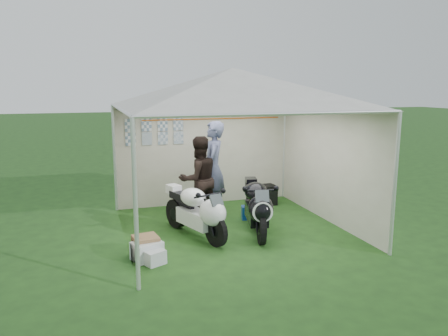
{
  "coord_description": "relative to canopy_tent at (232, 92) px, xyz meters",
  "views": [
    {
      "loc": [
        -2.56,
        -7.53,
        2.67
      ],
      "look_at": [
        -0.06,
        0.35,
        1.12
      ],
      "focal_mm": 35.0,
      "sensor_mm": 36.0,
      "label": 1
    }
  ],
  "objects": [
    {
      "name": "crate_0",
      "position": [
        -1.75,
        -1.04,
        -2.43
      ],
      "size": [
        0.53,
        0.47,
        0.29
      ],
      "primitive_type": "cube",
      "rotation": [
        0.0,
        0.0,
        0.36
      ],
      "color": "silver",
      "rests_on": "ground"
    },
    {
      "name": "crate_1",
      "position": [
        -1.75,
        -0.91,
        -2.41
      ],
      "size": [
        0.43,
        0.43,
        0.34
      ],
      "primitive_type": "cube",
      "rotation": [
        0.0,
        0.0,
        0.14
      ],
      "color": "olive",
      "rests_on": "ground"
    },
    {
      "name": "paddock_stand",
      "position": [
        0.56,
        0.46,
        -2.44
      ],
      "size": [
        0.4,
        0.3,
        0.27
      ],
      "primitive_type": "cube",
      "rotation": [
        0.0,
        0.0,
        -0.24
      ],
      "color": "blue",
      "rests_on": "ground"
    },
    {
      "name": "motorcycle_black",
      "position": [
        0.35,
        -0.39,
        -2.04
      ],
      "size": [
        0.73,
        1.91,
        0.95
      ],
      "rotation": [
        0.0,
        0.0,
        -0.24
      ],
      "color": "black",
      "rests_on": "ground"
    },
    {
      "name": "person_dark_jacket",
      "position": [
        -0.47,
        0.66,
        -1.72
      ],
      "size": [
        0.95,
        0.81,
        1.72
      ],
      "primitive_type": "imported",
      "rotation": [
        0.0,
        0.0,
        3.35
      ],
      "color": "black",
      "rests_on": "ground"
    },
    {
      "name": "crate_2",
      "position": [
        -1.67,
        -1.25,
        -2.47
      ],
      "size": [
        0.37,
        0.35,
        0.22
      ],
      "primitive_type": "cube",
      "rotation": [
        0.0,
        0.0,
        0.44
      ],
      "color": "#B8BCC2",
      "rests_on": "ground"
    },
    {
      "name": "equipment_box",
      "position": [
        1.28,
        1.4,
        -2.35
      ],
      "size": [
        0.47,
        0.39,
        0.45
      ],
      "primitive_type": "cube",
      "rotation": [
        0.0,
        0.0,
        0.07
      ],
      "color": "black",
      "rests_on": "ground"
    },
    {
      "name": "ground",
      "position": [
        0.0,
        -0.03,
        -2.58
      ],
      "size": [
        80.0,
        80.0,
        0.0
      ],
      "primitive_type": "plane",
      "color": "#204319",
      "rests_on": "ground"
    },
    {
      "name": "canopy_tent",
      "position": [
        0.0,
        0.0,
        0.0
      ],
      "size": [
        5.66,
        5.66,
        3.0
      ],
      "color": "silver",
      "rests_on": "ground"
    },
    {
      "name": "motorcycle_white",
      "position": [
        -0.74,
        -0.3,
        -2.07
      ],
      "size": [
        0.86,
        1.77,
        0.91
      ],
      "rotation": [
        0.0,
        0.0,
        0.34
      ],
      "color": "black",
      "rests_on": "ground"
    },
    {
      "name": "person_blue_jacket",
      "position": [
        -0.09,
        0.95,
        -1.59
      ],
      "size": [
        0.69,
        0.84,
        1.98
      ],
      "primitive_type": "imported",
      "rotation": [
        0.0,
        0.0,
        -1.92
      ],
      "color": "slate",
      "rests_on": "ground"
    }
  ]
}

